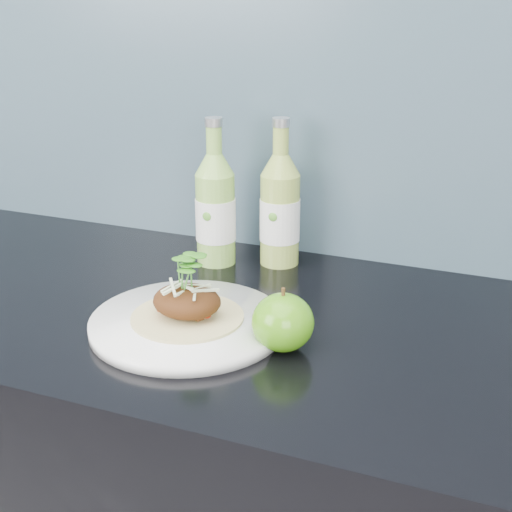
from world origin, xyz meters
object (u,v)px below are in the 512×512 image
object	(u,v)px
dinner_plate	(188,323)
green_apple	(283,322)
cider_bottle_right	(280,210)
cider_bottle_left	(215,210)

from	to	relation	value
dinner_plate	green_apple	bearing A→B (deg)	-2.60
dinner_plate	cider_bottle_right	world-z (taller)	cider_bottle_right
cider_bottle_left	dinner_plate	bearing A→B (deg)	-77.55
dinner_plate	green_apple	size ratio (longest dim) A/B	3.39
green_apple	cider_bottle_left	world-z (taller)	cider_bottle_left
cider_bottle_right	cider_bottle_left	bearing A→B (deg)	-166.44
green_apple	cider_bottle_right	xyz separation A→B (m)	(-0.11, 0.29, 0.06)
green_apple	cider_bottle_right	world-z (taller)	cider_bottle_right
dinner_plate	green_apple	world-z (taller)	green_apple
cider_bottle_left	cider_bottle_right	distance (m)	0.11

